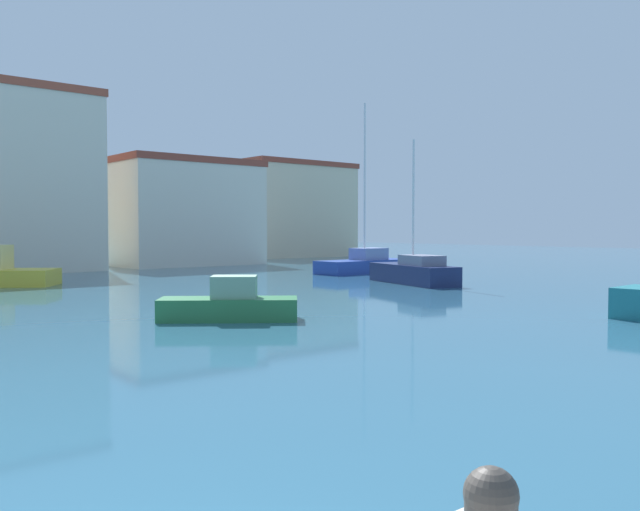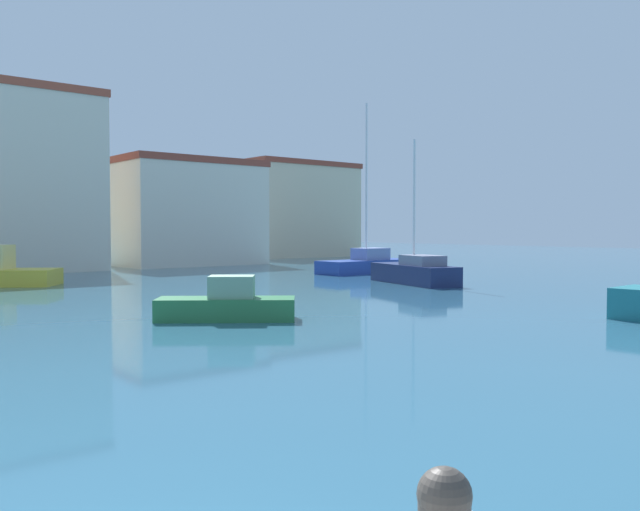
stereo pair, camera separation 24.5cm
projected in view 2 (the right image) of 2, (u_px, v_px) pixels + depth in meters
water at (255, 293)px, 28.61m from camera, size 160.00×160.00×0.00m
sailboat_navy_distant_north at (415, 272)px, 33.64m from camera, size 3.33×6.11×7.27m
motorboat_green_near_pier at (227, 305)px, 20.22m from camera, size 4.12×3.63×1.35m
sailboat_blue_outer_mooring at (367, 264)px, 41.97m from camera, size 6.65×2.34×10.62m
yacht_club at (12, 180)px, 43.39m from camera, size 10.30×7.57×11.87m
harbor_office at (189, 212)px, 51.16m from camera, size 10.92×6.16×8.10m
warehouse_block at (287, 210)px, 67.82m from camera, size 12.08×9.57×9.40m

